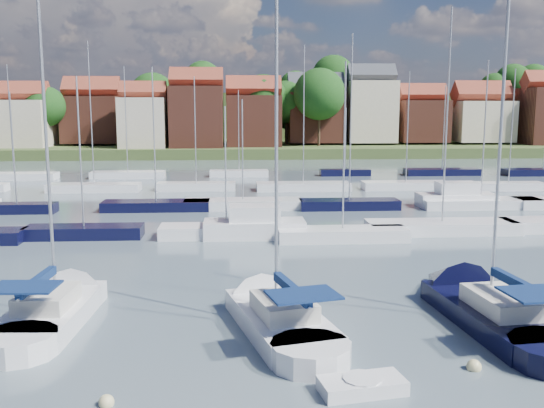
{
  "coord_description": "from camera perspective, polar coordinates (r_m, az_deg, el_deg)",
  "views": [
    {
      "loc": [
        -6.64,
        -21.26,
        8.99
      ],
      "look_at": [
        -4.46,
        14.0,
        3.31
      ],
      "focal_mm": 40.0,
      "sensor_mm": 36.0,
      "label": 1
    }
  ],
  "objects": [
    {
      "name": "ground",
      "position": [
        62.27,
        2.62,
        0.83
      ],
      "size": [
        260.0,
        260.0,
        0.0
      ],
      "primitive_type": "plane",
      "color": "#4D5E69",
      "rests_on": "ground"
    },
    {
      "name": "sailboat_left",
      "position": [
        28.51,
        -19.16,
        -9.0
      ],
      "size": [
        3.43,
        10.78,
        14.49
      ],
      "rotation": [
        0.0,
        0.0,
        1.51
      ],
      "color": "white",
      "rests_on": "ground"
    },
    {
      "name": "sailboat_centre",
      "position": [
        26.09,
        -0.13,
        -10.18
      ],
      "size": [
        5.43,
        11.36,
        14.95
      ],
      "rotation": [
        0.0,
        0.0,
        1.81
      ],
      "color": "white",
      "rests_on": "ground"
    },
    {
      "name": "sailboat_navy",
      "position": [
        28.62,
        18.77,
        -8.93
      ],
      "size": [
        4.51,
        12.87,
        17.42
      ],
      "rotation": [
        0.0,
        0.0,
        1.67
      ],
      "color": "black",
      "rests_on": "ground"
    },
    {
      "name": "tender",
      "position": [
        20.28,
        8.48,
        -16.56
      ],
      "size": [
        2.89,
        1.71,
        0.59
      ],
      "rotation": [
        0.0,
        0.0,
        0.17
      ],
      "color": "white",
      "rests_on": "ground"
    },
    {
      "name": "buoy_b",
      "position": [
        20.07,
        -15.31,
        -17.81
      ],
      "size": [
        0.48,
        0.48,
        0.48
      ],
      "primitive_type": "sphere",
      "color": "beige",
      "rests_on": "ground"
    },
    {
      "name": "buoy_c",
      "position": [
        22.05,
        3.69,
        -14.93
      ],
      "size": [
        0.48,
        0.48,
        0.48
      ],
      "primitive_type": "sphere",
      "color": "#D85914",
      "rests_on": "ground"
    },
    {
      "name": "buoy_d",
      "position": [
        22.81,
        18.46,
        -14.56
      ],
      "size": [
        0.51,
        0.51,
        0.51
      ],
      "primitive_type": "sphere",
      "color": "beige",
      "rests_on": "ground"
    },
    {
      "name": "buoy_e",
      "position": [
        30.26,
        16.4,
        -8.52
      ],
      "size": [
        0.49,
        0.49,
        0.49
      ],
      "primitive_type": "sphere",
      "color": "#D85914",
      "rests_on": "ground"
    },
    {
      "name": "buoy_g",
      "position": [
        29.33,
        22.51,
        -9.42
      ],
      "size": [
        0.53,
        0.53,
        0.53
      ],
      "primitive_type": "sphere",
      "color": "beige",
      "rests_on": "ground"
    },
    {
      "name": "marina_field",
      "position": [
        57.69,
        5.02,
        0.57
      ],
      "size": [
        79.62,
        41.41,
        15.93
      ],
      "color": "white",
      "rests_on": "ground"
    },
    {
      "name": "far_shore_town",
      "position": [
        154.24,
        -0.25,
        7.51
      ],
      "size": [
        212.46,
        90.0,
        22.27
      ],
      "color": "#3D4C26",
      "rests_on": "ground"
    }
  ]
}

